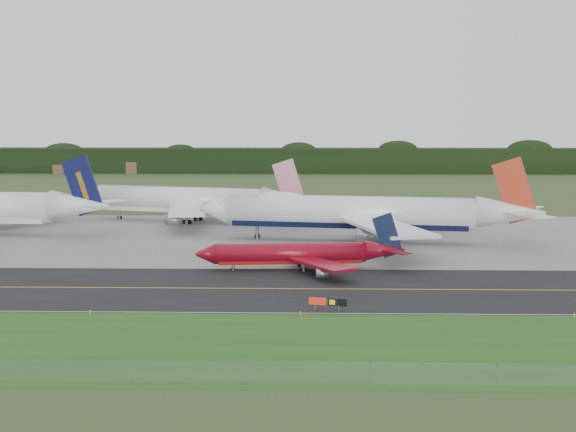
# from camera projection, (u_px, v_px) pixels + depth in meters

# --- Properties ---
(ground) EXTENTS (600.00, 600.00, 0.00)m
(ground) POSITION_uv_depth(u_px,v_px,m) (308.00, 284.00, 124.18)
(ground) COLOR #354B23
(ground) RESTS_ON ground
(grass_verge) EXTENTS (400.00, 30.00, 0.01)m
(grass_verge) POSITION_uv_depth(u_px,v_px,m) (307.00, 346.00, 89.43)
(grass_verge) COLOR #225117
(grass_verge) RESTS_ON ground
(taxiway) EXTENTS (400.00, 32.00, 0.02)m
(taxiway) POSITION_uv_depth(u_px,v_px,m) (308.00, 289.00, 120.20)
(taxiway) COLOR black
(taxiway) RESTS_ON ground
(apron) EXTENTS (400.00, 78.00, 0.01)m
(apron) POSITION_uv_depth(u_px,v_px,m) (309.00, 237.00, 174.81)
(apron) COLOR gray
(apron) RESTS_ON ground
(taxiway_centreline) EXTENTS (400.00, 0.40, 0.00)m
(taxiway_centreline) POSITION_uv_depth(u_px,v_px,m) (308.00, 289.00, 120.20)
(taxiway_centreline) COLOR orange
(taxiway_centreline) RESTS_ON taxiway
(taxiway_edge_line) EXTENTS (400.00, 0.25, 0.00)m
(taxiway_edge_line) POSITION_uv_depth(u_px,v_px,m) (308.00, 313.00, 104.81)
(taxiway_edge_line) COLOR silver
(taxiway_edge_line) RESTS_ON taxiway
(perimeter_fence) EXTENTS (320.00, 0.10, 320.00)m
(perimeter_fence) POSITION_uv_depth(u_px,v_px,m) (307.00, 373.00, 76.39)
(perimeter_fence) COLOR slate
(perimeter_fence) RESTS_ON ground
(horizon_treeline) EXTENTS (700.00, 25.00, 12.00)m
(horizon_treeline) POSITION_uv_depth(u_px,v_px,m) (309.00, 162.00, 395.34)
(horizon_treeline) COLOR black
(horizon_treeline) RESTS_ON ground
(jet_ba_747) EXTENTS (71.70, 58.71, 18.07)m
(jet_ba_747) POSITION_uv_depth(u_px,v_px,m) (361.00, 213.00, 166.45)
(jet_ba_747) COLOR white
(jet_ba_747) RESTS_ON ground
(jet_red_737) EXTENTS (35.69, 28.94, 9.63)m
(jet_red_737) POSITION_uv_depth(u_px,v_px,m) (302.00, 254.00, 135.85)
(jet_red_737) COLOR maroon
(jet_red_737) RESTS_ON ground
(jet_star_tail) EXTENTS (60.99, 49.88, 16.34)m
(jet_star_tail) POSITION_uv_depth(u_px,v_px,m) (191.00, 201.00, 198.97)
(jet_star_tail) COLOR white
(jet_star_tail) RESTS_ON ground
(taxiway_sign) EXTENTS (5.01, 1.44, 1.71)m
(taxiway_sign) POSITION_uv_depth(u_px,v_px,m) (328.00, 302.00, 106.08)
(taxiway_sign) COLOR slate
(taxiway_sign) RESTS_ON ground
(edge_marker_left) EXTENTS (0.16, 0.16, 0.50)m
(edge_marker_left) POSITION_uv_depth(u_px,v_px,m) (90.00, 312.00, 104.56)
(edge_marker_left) COLOR yellow
(edge_marker_left) RESTS_ON ground
(edge_marker_center) EXTENTS (0.16, 0.16, 0.50)m
(edge_marker_center) POSITION_uv_depth(u_px,v_px,m) (301.00, 313.00, 103.82)
(edge_marker_center) COLOR yellow
(edge_marker_center) RESTS_ON ground
(edge_marker_right) EXTENTS (0.16, 0.16, 0.50)m
(edge_marker_right) POSITION_uv_depth(u_px,v_px,m) (574.00, 315.00, 102.87)
(edge_marker_right) COLOR yellow
(edge_marker_right) RESTS_ON ground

